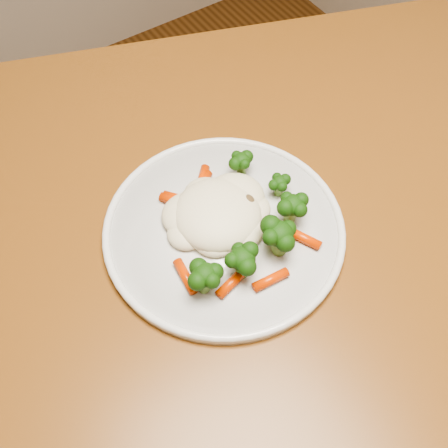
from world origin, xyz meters
name	(u,v)px	position (x,y,z in m)	size (l,w,h in m)	color
dining_table	(224,267)	(0.34, 0.17, 0.65)	(1.35, 1.12, 0.75)	brown
plate	(224,231)	(0.33, 0.16, 0.76)	(0.30, 0.30, 0.01)	white
meal	(232,219)	(0.34, 0.16, 0.78)	(0.19, 0.20, 0.05)	#F4E9C3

